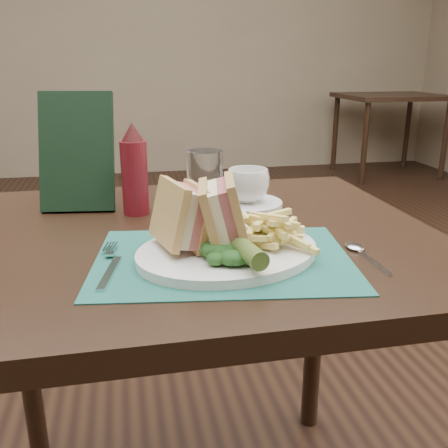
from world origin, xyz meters
name	(u,v)px	position (x,y,z in m)	size (l,w,h in m)	color
floor	(175,399)	(0.00, 0.00, 0.00)	(7.00, 7.00, 0.00)	black
wall_back	(136,172)	(0.00, 3.50, 0.00)	(6.00, 6.00, 0.00)	gray
table_main	(195,401)	(0.00, -0.50, 0.38)	(0.90, 0.75, 0.75)	black
table_bg_right	(388,135)	(2.34, 2.94, 0.38)	(0.90, 0.75, 0.75)	black
placemat	(223,259)	(0.03, -0.65, 0.75)	(0.40, 0.29, 0.00)	#1B584D
plate	(228,252)	(0.04, -0.64, 0.76)	(0.30, 0.24, 0.01)	white
sandwich_half_a	(169,216)	(-0.05, -0.63, 0.82)	(0.06, 0.11, 0.10)	tan
sandwich_half_b	(210,213)	(0.01, -0.63, 0.82)	(0.06, 0.11, 0.10)	tan
kale_garnish	(236,253)	(0.04, -0.69, 0.78)	(0.11, 0.08, 0.03)	#183E16
pickle_spear	(244,248)	(0.05, -0.70, 0.79)	(0.03, 0.03, 0.12)	#445E24
fries_pile	(266,225)	(0.11, -0.63, 0.80)	(0.18, 0.20, 0.06)	#EFDC77
fork	(110,262)	(-0.15, -0.64, 0.76)	(0.03, 0.17, 0.01)	silver
spoon	(367,255)	(0.26, -0.69, 0.76)	(0.03, 0.15, 0.01)	silver
saucer	(248,204)	(0.14, -0.36, 0.76)	(0.15, 0.15, 0.01)	white
coffee_cup	(248,185)	(0.14, -0.36, 0.80)	(0.09, 0.09, 0.07)	white
drinking_glass	(205,182)	(0.04, -0.39, 0.81)	(0.07, 0.07, 0.13)	white
ketchup_bottle	(134,169)	(-0.10, -0.36, 0.84)	(0.05, 0.05, 0.19)	maroon
check_presenter	(77,152)	(-0.21, -0.30, 0.87)	(0.15, 0.02, 0.25)	black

